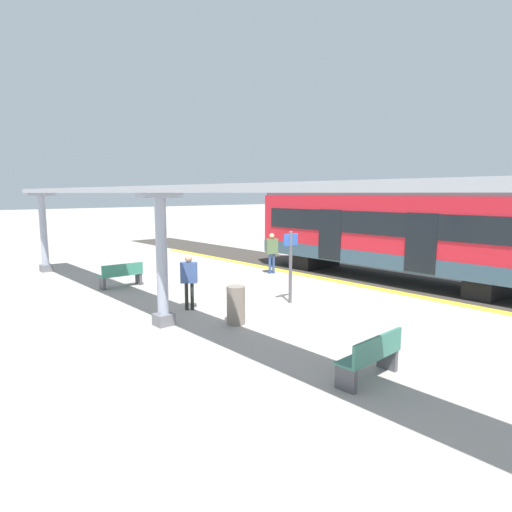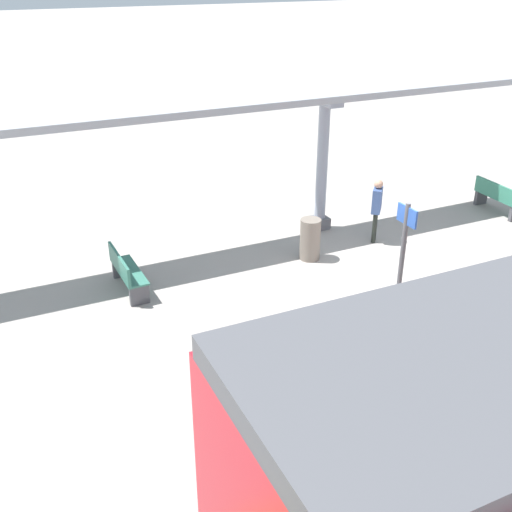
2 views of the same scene
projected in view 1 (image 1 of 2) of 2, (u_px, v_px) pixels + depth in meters
ground_plane at (274, 302)px, 13.36m from camera, size 176.00×176.00×0.00m
tactile_edge_strip at (352, 284)px, 15.97m from camera, size 0.45×26.40×0.01m
trackbed at (379, 277)px, 17.16m from camera, size 3.20×38.40×0.01m
train_near_carriage at (391, 233)px, 16.57m from camera, size 2.65×11.58×3.48m
canopy_pillar_nearest at (44, 232)px, 18.25m from camera, size 1.10×0.44×3.35m
canopy_pillar_second at (162, 259)px, 10.74m from camera, size 1.10×0.44×3.35m
canopy_beam at (165, 189)px, 10.30m from camera, size 1.20×21.53×0.16m
bench_near_end at (372, 357)px, 7.69m from camera, size 1.51×0.48×0.86m
bench_mid_platform at (122, 275)px, 15.35m from camera, size 1.51×0.48×0.86m
trash_bin at (236, 305)px, 11.04m from camera, size 0.48×0.48×0.99m
platform_info_sign at (291, 260)px, 13.04m from camera, size 0.56×0.10×2.20m
passenger_waiting_near_edge at (272, 248)px, 17.88m from camera, size 0.53×0.37×1.69m
passenger_by_the_benches at (189, 276)px, 12.28m from camera, size 0.49×0.46×1.61m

